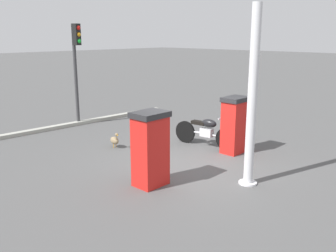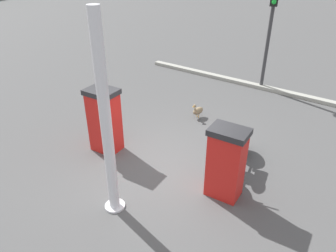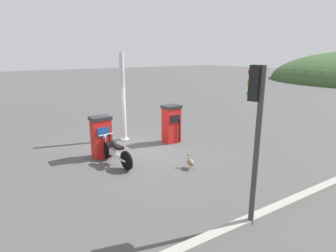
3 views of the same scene
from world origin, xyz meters
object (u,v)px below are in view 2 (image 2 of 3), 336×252
at_px(wandering_duck, 198,110).
at_px(fuel_pump_near, 226,163).
at_px(motorcycle_near_pump, 236,153).
at_px(canopy_support_pole, 106,127).
at_px(roadside_traffic_light, 271,19).
at_px(fuel_pump_far, 105,120).

bearing_deg(wandering_duck, fuel_pump_near, -143.35).
distance_m(motorcycle_near_pump, canopy_support_pole, 3.15).
bearing_deg(roadside_traffic_light, fuel_pump_far, 160.75).
xyz_separation_m(fuel_pump_near, canopy_support_pole, (-1.50, 1.65, 1.04)).
xyz_separation_m(fuel_pump_far, roadside_traffic_light, (5.87, -2.05, 1.60)).
relative_size(fuel_pump_near, roadside_traffic_light, 0.44).
height_order(fuel_pump_near, roadside_traffic_light, roadside_traffic_light).
bearing_deg(motorcycle_near_pump, fuel_pump_far, 106.13).
height_order(wandering_duck, roadside_traffic_light, roadside_traffic_light).
relative_size(fuel_pump_far, wandering_duck, 3.42).
relative_size(fuel_pump_near, motorcycle_near_pump, 0.76).
bearing_deg(fuel_pump_near, canopy_support_pole, 132.19).
bearing_deg(roadside_traffic_light, motorcycle_near_pump, -168.51).
distance_m(fuel_pump_near, wandering_duck, 3.43).
xyz_separation_m(wandering_duck, roadside_traffic_light, (3.16, -0.90, 2.20)).
bearing_deg(wandering_duck, roadside_traffic_light, -15.87).
distance_m(fuel_pump_far, wandering_duck, 3.01).
relative_size(motorcycle_near_pump, canopy_support_pole, 0.54).
height_order(fuel_pump_far, motorcycle_near_pump, fuel_pump_far).
bearing_deg(fuel_pump_near, wandering_duck, 36.65).
distance_m(fuel_pump_near, motorcycle_near_pump, 0.95).
relative_size(roadside_traffic_light, canopy_support_pole, 0.93).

